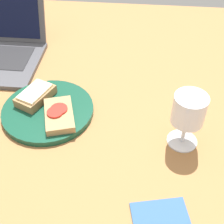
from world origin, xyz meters
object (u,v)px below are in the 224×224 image
sandwich_with_tomato (59,115)px  sandwich_with_cheese (36,95)px  wine_glass (189,112)px  plate (48,110)px

sandwich_with_tomato → sandwich_with_cheese: bearing=140.7°
sandwich_with_tomato → wine_glass: wine_glass is taller
plate → wine_glass: 36.25cm
sandwich_with_cheese → wine_glass: size_ratio=0.86×
plate → wine_glass: bearing=-11.0°
plate → sandwich_with_cheese: sandwich_with_cheese is taller
wine_glass → sandwich_with_cheese: bearing=165.5°
plate → sandwich_with_tomato: (3.84, -3.15, 1.83)cm
sandwich_with_cheese → wine_glass: (38.38, -9.90, 6.68)cm
plate → wine_glass: (34.49, -6.72, 8.92)cm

